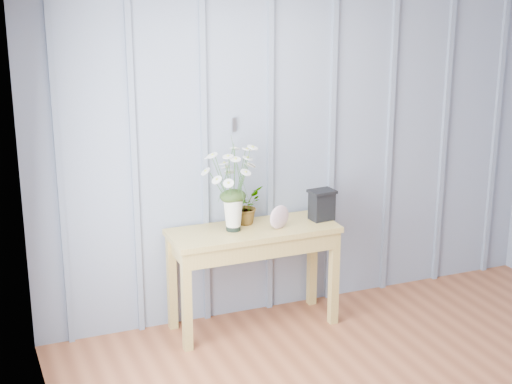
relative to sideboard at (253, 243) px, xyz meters
name	(u,v)px	position (x,y,z in m)	size (l,w,h in m)	color
room_shell	(404,68)	(0.48, -1.08, 1.35)	(4.00, 4.50, 2.50)	gray
sideboard	(253,243)	(0.00, 0.00, 0.00)	(1.20, 0.45, 0.75)	#AB9047
daisy_vase	(233,175)	(-0.15, 0.01, 0.52)	(0.45, 0.34, 0.64)	black
spider_plant	(245,205)	(-0.01, 0.13, 0.25)	(0.24, 0.21, 0.27)	#223714
felt_disc_vessel	(279,217)	(0.17, -0.08, 0.20)	(0.17, 0.05, 0.17)	#995B75
carved_box	(322,205)	(0.53, -0.01, 0.23)	(0.19, 0.16, 0.22)	black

